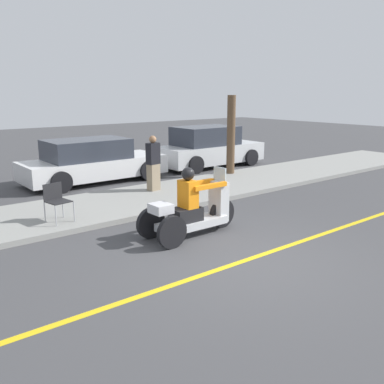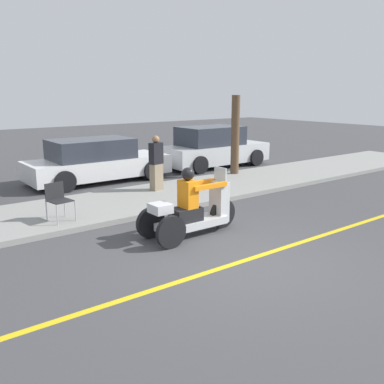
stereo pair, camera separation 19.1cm
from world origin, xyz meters
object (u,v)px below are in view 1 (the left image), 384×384
(parked_car_lot_right, at_px, (92,162))
(parked_car_lot_center, at_px, (208,148))
(motorcycle_trike, at_px, (192,211))
(tree_trunk, at_px, (231,135))
(folding_chair_curbside, at_px, (56,198))
(spectator_near_curb, at_px, (153,164))

(parked_car_lot_right, distance_m, parked_car_lot_center, 4.84)
(parked_car_lot_center, bearing_deg, motorcycle_trike, -132.90)
(tree_trunk, bearing_deg, parked_car_lot_right, 152.59)
(motorcycle_trike, bearing_deg, parked_car_lot_right, 82.97)
(folding_chair_curbside, relative_size, tree_trunk, 0.31)
(parked_car_lot_right, bearing_deg, folding_chair_curbside, -124.94)
(motorcycle_trike, distance_m, folding_chair_curbside, 3.00)
(motorcycle_trike, height_order, spectator_near_curb, spectator_near_curb)
(tree_trunk, bearing_deg, parked_car_lot_center, 70.02)
(motorcycle_trike, relative_size, tree_trunk, 0.84)
(motorcycle_trike, height_order, folding_chair_curbside, motorcycle_trike)
(spectator_near_curb, xyz_separation_m, parked_car_lot_center, (4.24, 2.55, -0.14))
(parked_car_lot_center, xyz_separation_m, tree_trunk, (-0.73, -2.02, 0.70))
(folding_chair_curbside, relative_size, parked_car_lot_center, 0.19)
(spectator_near_curb, bearing_deg, parked_car_lot_center, 31.06)
(folding_chair_curbside, bearing_deg, spectator_near_curb, 19.72)
(spectator_near_curb, bearing_deg, parked_car_lot_right, 102.77)
(parked_car_lot_center, bearing_deg, folding_chair_curbside, -153.63)
(folding_chair_curbside, xyz_separation_m, tree_trunk, (6.79, 1.71, 0.81))
(parked_car_lot_center, distance_m, tree_trunk, 2.26)
(parked_car_lot_center, height_order, tree_trunk, tree_trunk)
(tree_trunk, bearing_deg, spectator_near_curb, -171.33)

